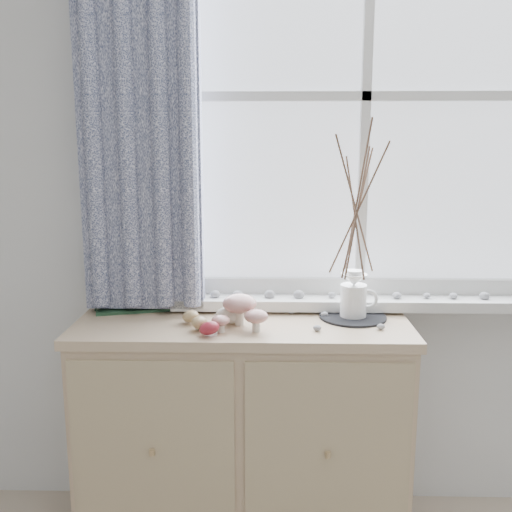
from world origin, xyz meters
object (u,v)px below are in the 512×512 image
Objects in this scene: sideboard at (243,431)px; twig_pitcher at (357,205)px; botanical_book at (132,283)px; toadstool_cluster at (241,309)px.

sideboard is 1.66× the size of twig_pitcher.
toadstool_cluster is at bearing -36.36° from botanical_book.
sideboard is 6.24× the size of toadstool_cluster.
twig_pitcher reaches higher than toadstool_cluster.
botanical_book is 1.70× the size of toadstool_cluster.
toadstool_cluster is (-0.00, -0.06, 0.49)m from sideboard.
toadstool_cluster is 0.55m from twig_pitcher.
toadstool_cluster is at bearing -90.95° from sideboard.
sideboard is 0.93m from twig_pitcher.
botanical_book is 0.88m from twig_pitcher.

